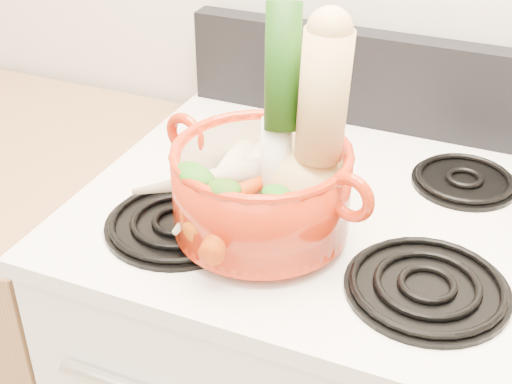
% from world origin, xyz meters
% --- Properties ---
extents(cooktop, '(0.78, 0.67, 0.03)m').
position_xyz_m(cooktop, '(0.00, 1.40, 0.93)').
color(cooktop, silver).
rests_on(cooktop, stove_body).
extents(control_backsplash, '(0.76, 0.05, 0.18)m').
position_xyz_m(control_backsplash, '(0.00, 1.70, 1.04)').
color(control_backsplash, black).
rests_on(control_backsplash, cooktop).
extents(burner_front_left, '(0.22, 0.22, 0.02)m').
position_xyz_m(burner_front_left, '(-0.19, 1.24, 0.96)').
color(burner_front_left, black).
rests_on(burner_front_left, cooktop).
extents(burner_front_right, '(0.22, 0.22, 0.02)m').
position_xyz_m(burner_front_right, '(0.19, 1.24, 0.96)').
color(burner_front_right, black).
rests_on(burner_front_right, cooktop).
extents(burner_back_left, '(0.17, 0.17, 0.02)m').
position_xyz_m(burner_back_left, '(-0.19, 1.54, 0.96)').
color(burner_back_left, black).
rests_on(burner_back_left, cooktop).
extents(burner_back_right, '(0.17, 0.17, 0.02)m').
position_xyz_m(burner_back_right, '(0.19, 1.54, 0.96)').
color(burner_back_right, black).
rests_on(burner_back_right, cooktop).
extents(dutch_oven, '(0.31, 0.31, 0.13)m').
position_xyz_m(dutch_oven, '(-0.07, 1.27, 1.03)').
color(dutch_oven, '#A9230A').
rests_on(dutch_oven, burner_front_left).
extents(pot_handle_left, '(0.07, 0.03, 0.07)m').
position_xyz_m(pot_handle_left, '(-0.21, 1.31, 1.07)').
color(pot_handle_left, '#A9230A').
rests_on(pot_handle_left, dutch_oven).
extents(pot_handle_right, '(0.07, 0.03, 0.07)m').
position_xyz_m(pot_handle_right, '(0.08, 1.23, 1.07)').
color(pot_handle_right, '#A9230A').
rests_on(pot_handle_right, dutch_oven).
extents(squash, '(0.15, 0.15, 0.29)m').
position_xyz_m(squash, '(0.00, 1.30, 1.13)').
color(squash, '#E0BA72').
rests_on(squash, dutch_oven).
extents(leek, '(0.09, 0.13, 0.32)m').
position_xyz_m(leek, '(-0.05, 1.28, 1.15)').
color(leek, silver).
rests_on(leek, dutch_oven).
extents(ginger, '(0.11, 0.10, 0.05)m').
position_xyz_m(ginger, '(-0.04, 1.34, 1.02)').
color(ginger, '#D3B281').
rests_on(ginger, dutch_oven).
extents(parsnip_0, '(0.06, 0.23, 0.06)m').
position_xyz_m(parsnip_0, '(-0.10, 1.28, 1.02)').
color(parsnip_0, beige).
rests_on(parsnip_0, dutch_oven).
extents(parsnip_1, '(0.07, 0.23, 0.07)m').
position_xyz_m(parsnip_1, '(-0.14, 1.27, 1.02)').
color(parsnip_1, beige).
rests_on(parsnip_1, dutch_oven).
extents(parsnip_2, '(0.10, 0.21, 0.06)m').
position_xyz_m(parsnip_2, '(-0.08, 1.31, 1.03)').
color(parsnip_2, '#F0E4C3').
rests_on(parsnip_2, dutch_oven).
extents(parsnip_3, '(0.19, 0.13, 0.06)m').
position_xyz_m(parsnip_3, '(-0.16, 1.25, 1.04)').
color(parsnip_3, beige).
rests_on(parsnip_3, dutch_oven).
extents(carrot_0, '(0.07, 0.18, 0.05)m').
position_xyz_m(carrot_0, '(-0.09, 1.21, 1.02)').
color(carrot_0, '#BB3109').
rests_on(carrot_0, dutch_oven).
extents(carrot_1, '(0.07, 0.15, 0.04)m').
position_xyz_m(carrot_1, '(-0.10, 1.22, 1.02)').
color(carrot_1, '#C8570A').
rests_on(carrot_1, dutch_oven).
extents(carrot_2, '(0.10, 0.15, 0.04)m').
position_xyz_m(carrot_2, '(-0.03, 1.23, 1.02)').
color(carrot_2, '#CC5D0A').
rests_on(carrot_2, dutch_oven).
extents(carrot_3, '(0.12, 0.11, 0.04)m').
position_xyz_m(carrot_3, '(-0.09, 1.21, 1.03)').
color(carrot_3, '#DB570A').
rests_on(carrot_3, dutch_oven).
extents(carrot_4, '(0.12, 0.17, 0.05)m').
position_xyz_m(carrot_4, '(-0.08, 1.25, 1.04)').
color(carrot_4, '#B73209').
rests_on(carrot_4, dutch_oven).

